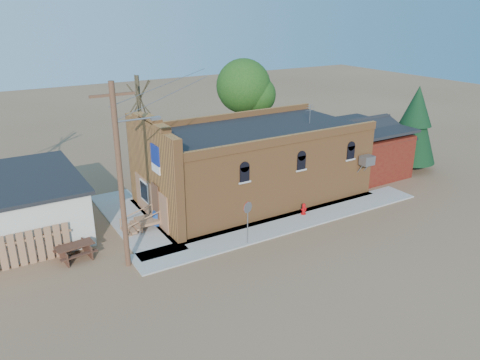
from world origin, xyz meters
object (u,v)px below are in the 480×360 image
utility_pole (121,174)px  stop_sign (248,211)px  trash_barrel (157,218)px  fire_hydrant (304,209)px  brick_bar (251,164)px  picnic_table (75,250)px

utility_pole → stop_sign: bearing=-11.1°
trash_barrel → utility_pole: bearing=-129.9°
stop_sign → fire_hydrant: bearing=20.3°
brick_bar → stop_sign: size_ratio=6.85×
brick_bar → picnic_table: (-11.90, -2.29, -1.84)m
fire_hydrant → stop_sign: 5.28m
fire_hydrant → picnic_table: bearing=-174.0°
brick_bar → picnic_table: bearing=-169.1°
utility_pole → trash_barrel: utility_pole is taller
brick_bar → fire_hydrant: (1.22, -4.13, -1.91)m
brick_bar → picnic_table: 12.26m
brick_bar → stop_sign: brick_bar is taller
fire_hydrant → stop_sign: bearing=-150.4°
fire_hydrant → stop_sign: stop_sign is taller
stop_sign → brick_bar: bearing=61.1°
utility_pole → trash_barrel: bearing=50.1°
brick_bar → fire_hydrant: size_ratio=23.14×
fire_hydrant → utility_pole: bearing=-165.1°
fire_hydrant → picnic_table: size_ratio=0.36×
stop_sign → picnic_table: (-8.24, 3.20, -1.42)m
brick_bar → fire_hydrant: brick_bar is taller
fire_hydrant → trash_barrel: size_ratio=0.86×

